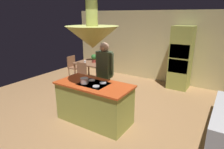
# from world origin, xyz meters

# --- Properties ---
(ground) EXTENTS (8.16, 8.16, 0.00)m
(ground) POSITION_xyz_m (0.00, 0.00, 0.00)
(ground) COLOR #AD7F51
(wall_back) EXTENTS (6.80, 0.10, 2.55)m
(wall_back) POSITION_xyz_m (0.00, 3.45, 1.27)
(wall_back) COLOR beige
(wall_back) RESTS_ON ground
(kitchen_island) EXTENTS (1.73, 0.84, 0.95)m
(kitchen_island) POSITION_xyz_m (0.00, -0.20, 0.47)
(kitchen_island) COLOR #A0A84C
(kitchen_island) RESTS_ON ground
(oven_tower) EXTENTS (0.66, 0.62, 2.07)m
(oven_tower) POSITION_xyz_m (1.10, 3.04, 1.03)
(oven_tower) COLOR #A0A84C
(oven_tower) RESTS_ON ground
(dining_table) EXTENTS (1.11, 0.90, 0.76)m
(dining_table) POSITION_xyz_m (-1.70, 1.90, 0.66)
(dining_table) COLOR #916144
(dining_table) RESTS_ON ground
(person_at_island) EXTENTS (0.53, 0.23, 1.75)m
(person_at_island) POSITION_xyz_m (-0.18, 0.49, 1.01)
(person_at_island) COLOR tan
(person_at_island) RESTS_ON ground
(range_hood) EXTENTS (1.10, 1.10, 1.00)m
(range_hood) POSITION_xyz_m (0.00, -0.20, 1.98)
(range_hood) COLOR #A0A84C
(pendant_light_over_table) EXTENTS (0.32, 0.32, 0.82)m
(pendant_light_over_table) POSITION_xyz_m (-1.70, 1.90, 1.86)
(pendant_light_over_table) COLOR beige
(chair_facing_island) EXTENTS (0.40, 0.40, 0.87)m
(chair_facing_island) POSITION_xyz_m (-1.70, 1.23, 0.50)
(chair_facing_island) COLOR #916144
(chair_facing_island) RESTS_ON ground
(chair_by_back_wall) EXTENTS (0.40, 0.40, 0.87)m
(chair_by_back_wall) POSITION_xyz_m (-1.70, 2.57, 0.50)
(chair_by_back_wall) COLOR #916144
(chair_by_back_wall) RESTS_ON ground
(chair_at_corner) EXTENTS (0.40, 0.40, 0.87)m
(chair_at_corner) POSITION_xyz_m (-2.63, 1.90, 0.50)
(chair_at_corner) COLOR #916144
(chair_at_corner) RESTS_ON ground
(potted_plant_on_table) EXTENTS (0.20, 0.20, 0.30)m
(potted_plant_on_table) POSITION_xyz_m (-1.63, 1.92, 0.93)
(potted_plant_on_table) COLOR #99382D
(potted_plant_on_table) RESTS_ON dining_table
(cup_on_table) EXTENTS (0.07, 0.07, 0.09)m
(cup_on_table) POSITION_xyz_m (-1.84, 1.68, 0.81)
(cup_on_table) COLOR white
(cup_on_table) RESTS_ON dining_table
(cooking_pot_on_cooktop) EXTENTS (0.18, 0.18, 0.12)m
(cooking_pot_on_cooktop) POSITION_xyz_m (-0.16, -0.33, 1.01)
(cooking_pot_on_cooktop) COLOR #B2B2B7
(cooking_pot_on_cooktop) RESTS_ON kitchen_island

